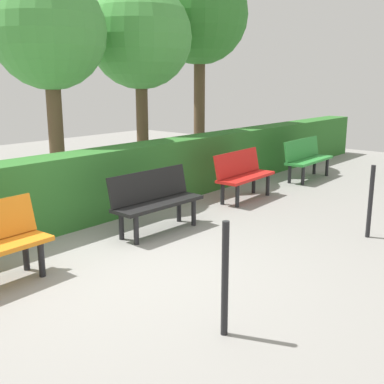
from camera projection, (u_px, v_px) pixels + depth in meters
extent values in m
plane|color=gray|center=(127.00, 267.00, 5.45)|extent=(21.71, 21.71, 0.00)
cube|color=#2D8C38|center=(310.00, 160.00, 10.13)|extent=(1.53, 0.47, 0.05)
cube|color=#2D8C38|center=(302.00, 149.00, 10.19)|extent=(1.52, 0.15, 0.42)
cylinder|color=black|center=(327.00, 167.00, 10.56)|extent=(0.07, 0.07, 0.39)
cylinder|color=black|center=(314.00, 166.00, 10.74)|extent=(0.07, 0.07, 0.39)
cylinder|color=black|center=(303.00, 176.00, 9.63)|extent=(0.07, 0.07, 0.39)
cylinder|color=black|center=(290.00, 174.00, 9.81)|extent=(0.07, 0.07, 0.39)
cube|color=red|center=(246.00, 177.00, 8.40)|extent=(1.37, 0.48, 0.05)
cube|color=red|center=(237.00, 163.00, 8.46)|extent=(1.36, 0.19, 0.42)
cylinder|color=black|center=(268.00, 185.00, 8.77)|extent=(0.07, 0.07, 0.39)
cylinder|color=black|center=(254.00, 183.00, 8.95)|extent=(0.07, 0.07, 0.39)
cylinder|color=black|center=(237.00, 196.00, 7.96)|extent=(0.07, 0.07, 0.39)
cylinder|color=black|center=(222.00, 193.00, 8.13)|extent=(0.07, 0.07, 0.39)
cube|color=black|center=(159.00, 204.00, 6.61)|extent=(1.43, 0.47, 0.05)
cube|color=black|center=(149.00, 185.00, 6.68)|extent=(1.42, 0.18, 0.42)
cylinder|color=black|center=(194.00, 213.00, 6.97)|extent=(0.07, 0.07, 0.39)
cylinder|color=black|center=(179.00, 209.00, 7.16)|extent=(0.07, 0.07, 0.39)
cylinder|color=black|center=(136.00, 230.00, 6.16)|extent=(0.07, 0.07, 0.39)
cylinder|color=black|center=(121.00, 225.00, 6.35)|extent=(0.07, 0.07, 0.39)
cylinder|color=black|center=(41.00, 260.00, 5.15)|extent=(0.07, 0.07, 0.39)
cylinder|color=black|center=(26.00, 253.00, 5.34)|extent=(0.07, 0.07, 0.39)
cube|color=#2D6B28|center=(98.00, 185.00, 7.28)|extent=(17.71, 0.57, 1.06)
cylinder|color=brown|center=(199.00, 107.00, 11.63)|extent=(0.27, 0.27, 2.89)
sphere|color=#337A2D|center=(200.00, 15.00, 11.14)|extent=(2.28, 2.28, 2.28)
cylinder|color=brown|center=(142.00, 125.00, 10.06)|extent=(0.25, 0.25, 2.32)
sphere|color=#479942|center=(140.00, 36.00, 9.64)|extent=(2.12, 2.12, 2.12)
cylinder|color=brown|center=(56.00, 134.00, 8.46)|extent=(0.27, 0.27, 2.30)
sphere|color=#479942|center=(49.00, 32.00, 8.06)|extent=(1.96, 1.96, 1.96)
cylinder|color=black|center=(370.00, 202.00, 6.37)|extent=(0.06, 0.06, 1.00)
cylinder|color=black|center=(225.00, 279.00, 3.91)|extent=(0.06, 0.06, 1.00)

